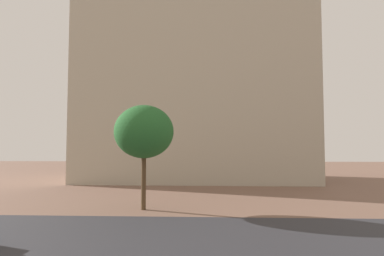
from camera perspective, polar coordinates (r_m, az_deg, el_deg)
name	(u,v)px	position (r m, az deg, el deg)	size (l,w,h in m)	color
ground_plane	(192,228)	(13.92, 0.00, -17.41)	(120.00, 120.00, 0.00)	brown
street_asphalt_strip	(190,239)	(12.34, -0.36, -19.24)	(120.00, 7.48, 0.00)	#2D2D33
landmark_building	(193,77)	(33.99, 0.13, 9.09)	(22.72, 11.23, 36.66)	#B2A893
tree_curb_far	(144,132)	(17.60, -8.54, -0.70)	(3.23, 3.23, 5.65)	#4C3823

